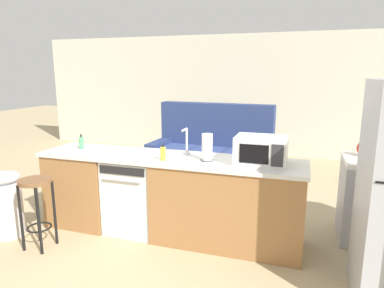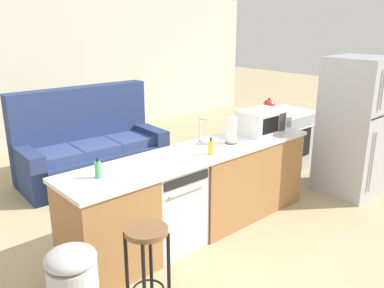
{
  "view_description": "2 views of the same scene",
  "coord_description": "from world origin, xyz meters",
  "px_view_note": "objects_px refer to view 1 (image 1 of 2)",
  "views": [
    {
      "loc": [
        1.52,
        -3.34,
        1.8
      ],
      "look_at": [
        0.38,
        0.15,
        1.02
      ],
      "focal_mm": 32.0,
      "sensor_mm": 36.0,
      "label": 1
    },
    {
      "loc": [
        -2.51,
        -2.87,
        2.19
      ],
      "look_at": [
        0.33,
        0.28,
        0.87
      ],
      "focal_mm": 38.0,
      "sensor_mm": 36.0,
      "label": 2
    }
  ],
  "objects_px": {
    "dishwasher": "(136,194)",
    "couch": "(212,156)",
    "paper_towel_roll": "(207,148)",
    "bar_stool": "(36,199)",
    "soap_bottle": "(163,153)",
    "kettle": "(365,148)",
    "trash_bin": "(6,203)",
    "stove_range": "(379,201)",
    "microwave": "(261,150)",
    "dish_soap_bottle": "(81,143)"
  },
  "relations": [
    {
      "from": "dishwasher",
      "to": "couch",
      "type": "height_order",
      "value": "couch"
    },
    {
      "from": "paper_towel_roll",
      "to": "couch",
      "type": "distance_m",
      "value": 2.37
    },
    {
      "from": "bar_stool",
      "to": "soap_bottle",
      "type": "bearing_deg",
      "value": 24.58
    },
    {
      "from": "kettle",
      "to": "trash_bin",
      "type": "height_order",
      "value": "kettle"
    },
    {
      "from": "stove_range",
      "to": "soap_bottle",
      "type": "bearing_deg",
      "value": -161.77
    },
    {
      "from": "bar_stool",
      "to": "couch",
      "type": "height_order",
      "value": "couch"
    },
    {
      "from": "kettle",
      "to": "bar_stool",
      "type": "relative_size",
      "value": 0.28
    },
    {
      "from": "microwave",
      "to": "dish_soap_bottle",
      "type": "relative_size",
      "value": 2.84
    },
    {
      "from": "dishwasher",
      "to": "dish_soap_bottle",
      "type": "xyz_separation_m",
      "value": [
        -0.71,
        0.03,
        0.55
      ]
    },
    {
      "from": "dishwasher",
      "to": "trash_bin",
      "type": "relative_size",
      "value": 1.14
    },
    {
      "from": "stove_range",
      "to": "kettle",
      "type": "height_order",
      "value": "kettle"
    },
    {
      "from": "dishwasher",
      "to": "paper_towel_roll",
      "type": "height_order",
      "value": "paper_towel_roll"
    },
    {
      "from": "dish_soap_bottle",
      "to": "trash_bin",
      "type": "distance_m",
      "value": 1.04
    },
    {
      "from": "microwave",
      "to": "kettle",
      "type": "relative_size",
      "value": 2.44
    },
    {
      "from": "microwave",
      "to": "paper_towel_roll",
      "type": "height_order",
      "value": "paper_towel_roll"
    },
    {
      "from": "couch",
      "to": "soap_bottle",
      "type": "bearing_deg",
      "value": -87.65
    },
    {
      "from": "dishwasher",
      "to": "couch",
      "type": "distance_m",
      "value": 2.2
    },
    {
      "from": "dish_soap_bottle",
      "to": "trash_bin",
      "type": "relative_size",
      "value": 0.24
    },
    {
      "from": "dishwasher",
      "to": "couch",
      "type": "bearing_deg",
      "value": 81.51
    },
    {
      "from": "trash_bin",
      "to": "couch",
      "type": "bearing_deg",
      "value": 59.77
    },
    {
      "from": "trash_bin",
      "to": "couch",
      "type": "height_order",
      "value": "couch"
    },
    {
      "from": "soap_bottle",
      "to": "bar_stool",
      "type": "relative_size",
      "value": 0.24
    },
    {
      "from": "kettle",
      "to": "stove_range",
      "type": "bearing_deg",
      "value": -38.19
    },
    {
      "from": "stove_range",
      "to": "paper_towel_roll",
      "type": "distance_m",
      "value": 1.93
    },
    {
      "from": "stove_range",
      "to": "microwave",
      "type": "distance_m",
      "value": 1.45
    },
    {
      "from": "kettle",
      "to": "bar_stool",
      "type": "xyz_separation_m",
      "value": [
        -3.19,
        -1.39,
        -0.45
      ]
    },
    {
      "from": "kettle",
      "to": "microwave",
      "type": "bearing_deg",
      "value": -146.67
    },
    {
      "from": "paper_towel_roll",
      "to": "microwave",
      "type": "bearing_deg",
      "value": 4.36
    },
    {
      "from": "dishwasher",
      "to": "kettle",
      "type": "height_order",
      "value": "kettle"
    },
    {
      "from": "dishwasher",
      "to": "microwave",
      "type": "height_order",
      "value": "microwave"
    },
    {
      "from": "stove_range",
      "to": "microwave",
      "type": "xyz_separation_m",
      "value": [
        -1.2,
        -0.55,
        0.59
      ]
    },
    {
      "from": "stove_range",
      "to": "trash_bin",
      "type": "height_order",
      "value": "stove_range"
    },
    {
      "from": "trash_bin",
      "to": "dishwasher",
      "type": "bearing_deg",
      "value": 24.77
    },
    {
      "from": "dish_soap_bottle",
      "to": "soap_bottle",
      "type": "bearing_deg",
      "value": -9.97
    },
    {
      "from": "stove_range",
      "to": "bar_stool",
      "type": "relative_size",
      "value": 1.22
    },
    {
      "from": "stove_range",
      "to": "microwave",
      "type": "height_order",
      "value": "microwave"
    },
    {
      "from": "dish_soap_bottle",
      "to": "trash_bin",
      "type": "bearing_deg",
      "value": -132.81
    },
    {
      "from": "dish_soap_bottle",
      "to": "couch",
      "type": "distance_m",
      "value": 2.45
    },
    {
      "from": "dishwasher",
      "to": "microwave",
      "type": "distance_m",
      "value": 1.53
    },
    {
      "from": "soap_bottle",
      "to": "dish_soap_bottle",
      "type": "bearing_deg",
      "value": 170.03
    },
    {
      "from": "stove_range",
      "to": "bar_stool",
      "type": "distance_m",
      "value": 3.58
    },
    {
      "from": "microwave",
      "to": "trash_bin",
      "type": "relative_size",
      "value": 0.68
    },
    {
      "from": "soap_bottle",
      "to": "microwave",
      "type": "bearing_deg",
      "value": 9.74
    },
    {
      "from": "dishwasher",
      "to": "dish_soap_bottle",
      "type": "bearing_deg",
      "value": 177.6
    },
    {
      "from": "dish_soap_bottle",
      "to": "dishwasher",
      "type": "bearing_deg",
      "value": -2.4
    },
    {
      "from": "stove_range",
      "to": "kettle",
      "type": "xyz_separation_m",
      "value": [
        -0.17,
        0.13,
        0.53
      ]
    },
    {
      "from": "soap_bottle",
      "to": "couch",
      "type": "height_order",
      "value": "couch"
    },
    {
      "from": "microwave",
      "to": "paper_towel_roll",
      "type": "distance_m",
      "value": 0.54
    },
    {
      "from": "soap_bottle",
      "to": "dishwasher",
      "type": "bearing_deg",
      "value": 158.11
    },
    {
      "from": "kettle",
      "to": "paper_towel_roll",
      "type": "bearing_deg",
      "value": -155.41
    }
  ]
}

